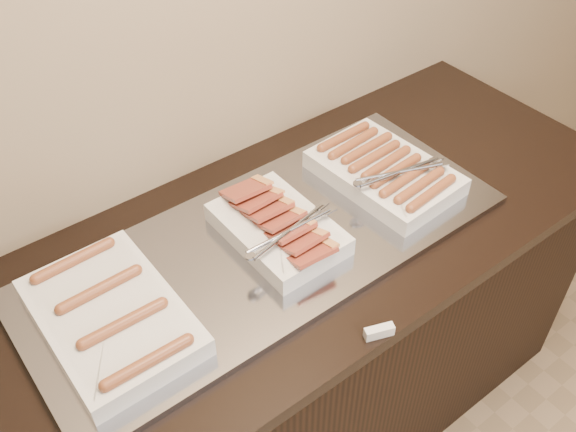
{
  "coord_description": "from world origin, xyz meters",
  "views": [
    {
      "loc": [
        -0.64,
        1.22,
        2.02
      ],
      "look_at": [
        0.06,
        2.13,
        0.97
      ],
      "focal_mm": 40.0,
      "sensor_mm": 36.0,
      "label": 1
    }
  ],
  "objects_px": {
    "dish_center": "(278,228)",
    "warming_tray": "(268,245)",
    "counter": "(272,354)",
    "dish_right": "(385,171)",
    "dish_left": "(111,316)"
  },
  "relations": [
    {
      "from": "dish_left",
      "to": "counter",
      "type": "bearing_deg",
      "value": -0.05
    },
    {
      "from": "warming_tray",
      "to": "dish_center",
      "type": "xyz_separation_m",
      "value": [
        0.03,
        -0.0,
        0.04
      ]
    },
    {
      "from": "counter",
      "to": "dish_right",
      "type": "bearing_deg",
      "value": -0.53
    },
    {
      "from": "dish_right",
      "to": "dish_center",
      "type": "bearing_deg",
      "value": 176.86
    },
    {
      "from": "counter",
      "to": "dish_center",
      "type": "distance_m",
      "value": 0.5
    },
    {
      "from": "dish_center",
      "to": "dish_right",
      "type": "xyz_separation_m",
      "value": [
        0.36,
        0.0,
        -0.0
      ]
    },
    {
      "from": "warming_tray",
      "to": "dish_right",
      "type": "distance_m",
      "value": 0.39
    },
    {
      "from": "counter",
      "to": "dish_center",
      "type": "height_order",
      "value": "dish_center"
    },
    {
      "from": "dish_center",
      "to": "warming_tray",
      "type": "bearing_deg",
      "value": 170.55
    },
    {
      "from": "warming_tray",
      "to": "dish_left",
      "type": "height_order",
      "value": "dish_left"
    },
    {
      "from": "warming_tray",
      "to": "dish_left",
      "type": "bearing_deg",
      "value": 180.0
    },
    {
      "from": "counter",
      "to": "dish_left",
      "type": "relative_size",
      "value": 5.12
    },
    {
      "from": "counter",
      "to": "dish_right",
      "type": "height_order",
      "value": "dish_right"
    },
    {
      "from": "dish_left",
      "to": "dish_center",
      "type": "relative_size",
      "value": 1.16
    },
    {
      "from": "warming_tray",
      "to": "dish_center",
      "type": "relative_size",
      "value": 3.45
    }
  ]
}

